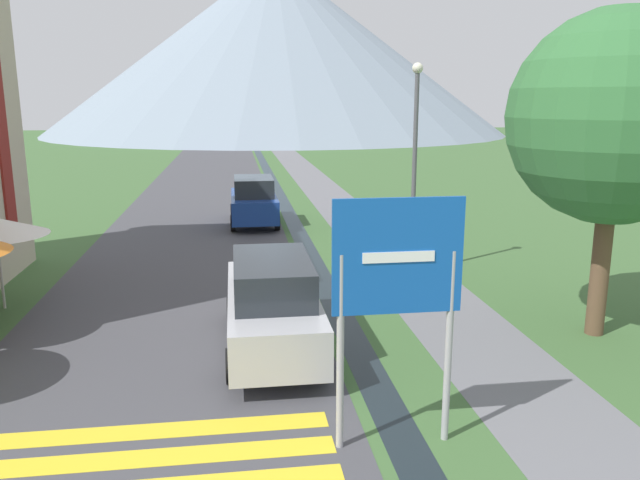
# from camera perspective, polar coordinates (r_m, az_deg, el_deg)

# --- Properties ---
(ground_plane) EXTENTS (160.00, 160.00, 0.00)m
(ground_plane) POSITION_cam_1_polar(r_m,az_deg,el_deg) (23.61, -5.22, 1.29)
(ground_plane) COLOR #3D6033
(road) EXTENTS (6.40, 60.00, 0.01)m
(road) POSITION_cam_1_polar(r_m,az_deg,el_deg) (33.48, -10.36, 4.52)
(road) COLOR #424247
(road) RESTS_ON ground_plane
(footpath) EXTENTS (2.20, 60.00, 0.01)m
(footpath) POSITION_cam_1_polar(r_m,az_deg,el_deg) (33.77, 0.07, 4.80)
(footpath) COLOR slate
(footpath) RESTS_ON ground_plane
(drainage_channel) EXTENTS (0.60, 60.00, 0.00)m
(drainage_channel) POSITION_cam_1_polar(r_m,az_deg,el_deg) (33.52, -4.01, 4.71)
(drainage_channel) COLOR black
(drainage_channel) RESTS_ON ground_plane
(crosswalk_marking) EXTENTS (5.44, 2.54, 0.01)m
(crosswalk_marking) POSITION_cam_1_polar(r_m,az_deg,el_deg) (8.80, -17.22, -19.82)
(crosswalk_marking) COLOR yellow
(crosswalk_marking) RESTS_ON ground_plane
(mountain_distant) EXTENTS (62.40, 62.40, 23.21)m
(mountain_distant) POSITION_cam_1_polar(r_m,az_deg,el_deg) (89.93, -4.07, 17.12)
(mountain_distant) COLOR gray
(mountain_distant) RESTS_ON ground_plane
(road_sign) EXTENTS (1.74, 0.11, 3.45)m
(road_sign) POSITION_cam_1_polar(r_m,az_deg,el_deg) (8.22, 7.08, -4.03)
(road_sign) COLOR #9E9EA3
(road_sign) RESTS_ON ground_plane
(parked_car_near) EXTENTS (1.74, 4.57, 1.82)m
(parked_car_near) POSITION_cam_1_polar(r_m,az_deg,el_deg) (11.81, -4.40, -5.81)
(parked_car_near) COLOR #B2B2B7
(parked_car_near) RESTS_ON ground_plane
(parked_car_far) EXTENTS (1.78, 4.05, 1.82)m
(parked_car_far) POSITION_cam_1_polar(r_m,az_deg,el_deg) (23.77, -6.08, 3.58)
(parked_car_far) COLOR navy
(parked_car_far) RESTS_ON ground_plane
(streetlamp) EXTENTS (0.28, 0.28, 5.58)m
(streetlamp) POSITION_cam_1_polar(r_m,az_deg,el_deg) (16.75, 8.66, 7.87)
(streetlamp) COLOR #515156
(streetlamp) RESTS_ON ground_plane
(tree_by_path) EXTENTS (4.07, 4.07, 6.36)m
(tree_by_path) POSITION_cam_1_polar(r_m,az_deg,el_deg) (13.22, 25.41, 10.04)
(tree_by_path) COLOR brown
(tree_by_path) RESTS_ON ground_plane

